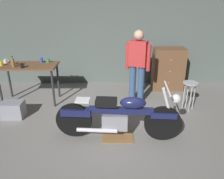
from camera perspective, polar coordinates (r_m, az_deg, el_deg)
ground_plane at (r=4.21m, az=-0.52°, el=-11.97°), size 12.00×12.00×0.00m
back_wall at (r=6.30m, az=-0.42°, el=15.19°), size 8.00×0.12×3.10m
workbench at (r=5.55m, az=-20.17°, el=4.60°), size 1.30×0.64×0.90m
motorcycle at (r=3.99m, az=1.58°, el=-6.44°), size 2.19×0.60×1.00m
person_standing at (r=5.21m, az=6.21°, el=6.32°), size 0.54×0.34×1.67m
shop_stool at (r=5.20m, az=18.58°, el=0.20°), size 0.32×0.32×0.64m
wooden_dresser at (r=6.21m, az=13.56°, el=4.96°), size 0.80×0.47×1.10m
drip_tray at (r=4.23m, az=1.26°, el=-11.65°), size 0.56×0.40×0.01m
storage_bin at (r=5.19m, az=-23.42°, el=-4.61°), size 0.44×0.32×0.34m
mug_yellow_tall at (r=5.68m, az=-25.85°, el=5.80°), size 0.10×0.07×0.10m
mug_black_matte at (r=5.33m, az=-21.52°, el=5.51°), size 0.11×0.07×0.10m
mug_brown_stoneware at (r=5.66m, az=-23.50°, el=6.07°), size 0.12×0.09×0.09m
mug_blue_enamel at (r=5.59m, az=-17.20°, el=6.92°), size 0.11×0.07×0.11m
mug_green_speckled at (r=5.56m, az=-15.65°, el=6.88°), size 0.12×0.08×0.09m
mug_white_ceramic at (r=5.86m, az=-24.96°, el=6.36°), size 0.12×0.09×0.09m
bottle at (r=5.45m, az=-23.44°, el=6.08°), size 0.06×0.06×0.24m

